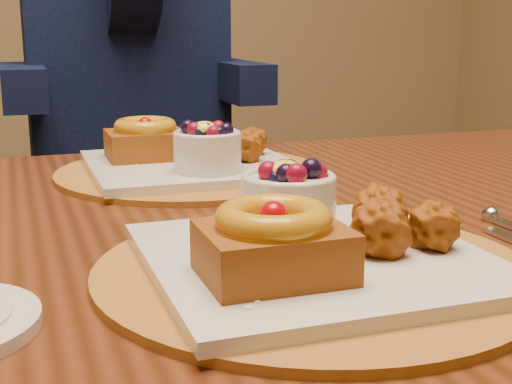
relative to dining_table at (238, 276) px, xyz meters
The scene contains 5 objects.
dining_table is the anchor object (origin of this frame).
place_setting_near 0.24m from the dining_table, 90.74° to the right, with size 0.38×0.38×0.09m.
place_setting_far 0.24m from the dining_table, 90.74° to the left, with size 0.38×0.38×0.09m.
chair_far 0.90m from the dining_table, 89.88° to the left, with size 0.58×0.58×0.98m.
diner 1.00m from the dining_table, 88.26° to the left, with size 0.56×0.53×0.91m.
Camera 1 is at (-0.16, -0.86, 0.96)m, focal length 50.00 mm.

